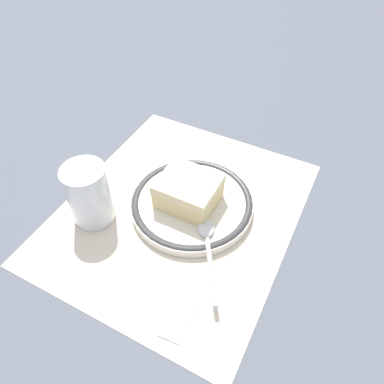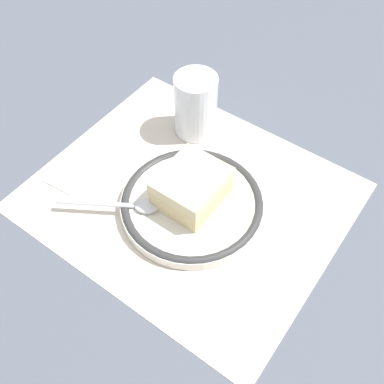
{
  "view_description": "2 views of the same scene",
  "coord_description": "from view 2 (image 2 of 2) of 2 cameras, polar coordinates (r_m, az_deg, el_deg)",
  "views": [
    {
      "loc": [
        0.32,
        0.19,
        0.44
      ],
      "look_at": [
        -0.02,
        0.01,
        0.04
      ],
      "focal_mm": 34.25,
      "sensor_mm": 36.0,
      "label": 1
    },
    {
      "loc": [
        -0.23,
        0.31,
        0.5
      ],
      "look_at": [
        -0.02,
        0.01,
        0.04
      ],
      "focal_mm": 43.17,
      "sensor_mm": 36.0,
      "label": 2
    }
  ],
  "objects": [
    {
      "name": "spoon",
      "position": [
        0.61,
        -8.0,
        -1.61
      ],
      "size": [
        0.12,
        0.08,
        0.01
      ],
      "color": "silver",
      "rests_on": "plate"
    },
    {
      "name": "sugar_packet",
      "position": [
        0.67,
        -15.68,
        1.48
      ],
      "size": [
        0.05,
        0.03,
        0.01
      ],
      "primitive_type": "cube",
      "rotation": [
        0.0,
        0.0,
        3.22
      ],
      "color": "white",
      "rests_on": "placemat"
    },
    {
      "name": "placemat",
      "position": [
        0.63,
        -0.37,
        -0.47
      ],
      "size": [
        0.4,
        0.34,
        0.0
      ],
      "primitive_type": "cube",
      "color": "beige",
      "rests_on": "ground_plane"
    },
    {
      "name": "plate",
      "position": [
        0.61,
        0.0,
        -1.45
      ],
      "size": [
        0.19,
        0.19,
        0.02
      ],
      "color": "silver",
      "rests_on": "placemat"
    },
    {
      "name": "napkin",
      "position": [
        0.65,
        12.91,
        -0.25
      ],
      "size": [
        0.11,
        0.14,
        0.0
      ],
      "primitive_type": "cube",
      "rotation": [
        0.0,
        0.0,
        6.16
      ],
      "color": "white",
      "rests_on": "placemat"
    },
    {
      "name": "cup",
      "position": [
        0.69,
        0.45,
        10.26
      ],
      "size": [
        0.06,
        0.06,
        0.1
      ],
      "color": "silver",
      "rests_on": "placemat"
    },
    {
      "name": "ground_plane",
      "position": [
        0.63,
        -0.37,
        -0.51
      ],
      "size": [
        2.4,
        2.4,
        0.0
      ],
      "primitive_type": "plane",
      "color": "#4C515B"
    },
    {
      "name": "cake_slice",
      "position": [
        0.59,
        -0.05,
        0.6
      ],
      "size": [
        0.08,
        0.09,
        0.05
      ],
      "color": "beige",
      "rests_on": "plate"
    }
  ]
}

